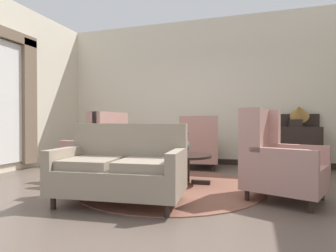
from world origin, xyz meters
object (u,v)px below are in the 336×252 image
Objects in this scene: porcelain_vase at (185,145)px; gramophone at (298,113)px; sideboard at (295,145)px; armchair_near_sideboard at (100,151)px; armchair_back_corner at (200,147)px; coffee_table at (186,161)px; armchair_near_window at (277,162)px; settee at (121,169)px.

gramophone is (1.83, 1.78, 0.52)m from porcelain_vase.
armchair_near_sideboard is at bearing -149.33° from sideboard.
sideboard is (1.78, 1.87, -0.10)m from porcelain_vase.
porcelain_vase is at bearing -135.83° from gramophone.
coffee_table is at bearing 86.05° from armchair_back_corner.
coffee_table is 0.25m from porcelain_vase.
porcelain_vase is at bearing 89.36° from armchair_near_window.
armchair_near_sideboard is 2.05× the size of gramophone.
gramophone is (0.55, 2.29, 0.66)m from armchair_near_window.
sideboard is at bearing 47.70° from coffee_table.
armchair_near_sideboard is at bearing -179.98° from coffee_table.
porcelain_vase is 0.30× the size of sideboard.
armchair_back_corner is 2.35m from armchair_near_window.
coffee_table is 1.49m from armchair_near_sideboard.
gramophone reaches higher than porcelain_vase.
armchair_back_corner is at bearing -166.09° from sideboard.
armchair_back_corner is 1.97× the size of gramophone.
armchair_near_sideboard is at bearing -150.94° from gramophone.
armchair_back_corner is 0.96× the size of armchair_near_sideboard.
gramophone is (3.28, 1.83, 0.65)m from armchair_near_sideboard.
sideboard is at bearing 9.34° from armchair_near_window.
armchair_near_window reaches higher than porcelain_vase.
sideboard reaches higher than porcelain_vase.
armchair_back_corner is 0.96× the size of armchair_near_window.
porcelain_vase is 1.46m from armchair_near_sideboard.
armchair_back_corner is 0.96× the size of sideboard.
armchair_near_window is (2.74, -0.47, -0.00)m from armchair_near_sideboard.
settee is at bearing -125.98° from sideboard.
settee is 1.38× the size of armchair_near_window.
sideboard is (3.23, 1.92, 0.03)m from armchair_near_sideboard.
armchair_near_window is 2.45m from gramophone.
settee is 3.84m from gramophone.
sideboard is at bearing 124.72° from armchair_near_sideboard.
armchair_near_window is 2.06× the size of gramophone.
armchair_near_window is at bearing -103.43° from gramophone.
sideboard reaches higher than coffee_table.
armchair_back_corner is at bearing 91.70° from porcelain_vase.
armchair_near_sideboard is at bearing 39.01° from armchair_back_corner.
armchair_back_corner is 2.03m from gramophone.
armchair_back_corner is at bearing 93.17° from coffee_table.
gramophone is (1.79, 1.82, 0.76)m from coffee_table.
gramophone is (0.05, -0.09, 0.62)m from sideboard.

